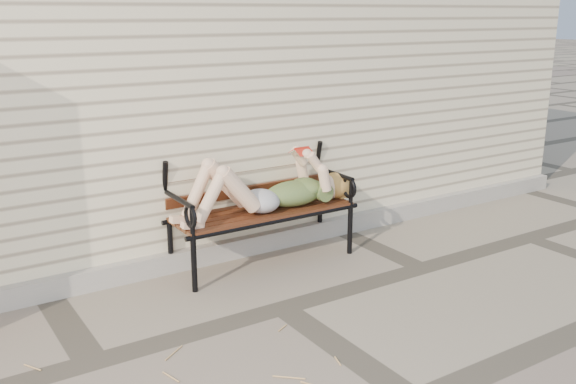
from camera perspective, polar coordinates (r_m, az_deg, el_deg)
ground at (r=4.27m, az=-0.47°, el=-10.27°), size 80.00×80.00×0.00m
house_wall at (r=6.58m, az=-14.93°, el=11.98°), size 8.00×4.00×3.00m
foundation_strip at (r=5.02m, az=-6.43°, el=-5.35°), size 8.00×0.10×0.15m
garden_bench at (r=4.90m, az=-2.80°, el=0.18°), size 1.54×0.61×1.00m
reading_woman at (r=4.80m, az=-1.94°, el=0.25°), size 1.45×0.33×0.46m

